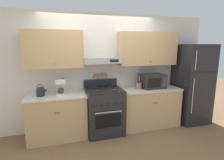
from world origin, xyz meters
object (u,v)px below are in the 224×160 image
stove_range (104,111)px  tea_kettle (41,91)px  refrigerator (192,84)px  microwave (152,81)px  utensil_crock (138,86)px  coffee_maker (61,87)px

stove_range → tea_kettle: size_ratio=4.80×
refrigerator → microwave: 1.05m
refrigerator → stove_range: bearing=179.7°
utensil_crock → tea_kettle: bearing=-180.0°
utensil_crock → microwave: bearing=2.9°
stove_range → coffee_maker: size_ratio=3.68×
tea_kettle → microwave: bearing=0.4°
microwave → refrigerator: bearing=-4.0°
coffee_maker → utensil_crock: 1.68m
microwave → tea_kettle: bearing=-179.6°
coffee_maker → microwave: size_ratio=0.57×
coffee_maker → utensil_crock: bearing=-1.1°
stove_range → utensil_crock: size_ratio=3.85×
stove_range → microwave: (1.16, 0.06, 0.57)m
refrigerator → coffee_maker: (-3.07, 0.09, 0.11)m
stove_range → tea_kettle: (-1.24, 0.04, 0.51)m
utensil_crock → coffee_maker: bearing=178.9°
stove_range → refrigerator: 2.25m
tea_kettle → microwave: (2.41, 0.02, 0.06)m
microwave → coffee_maker: bearing=179.6°
tea_kettle → coffee_maker: bearing=4.9°
refrigerator → microwave: refrigerator is taller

